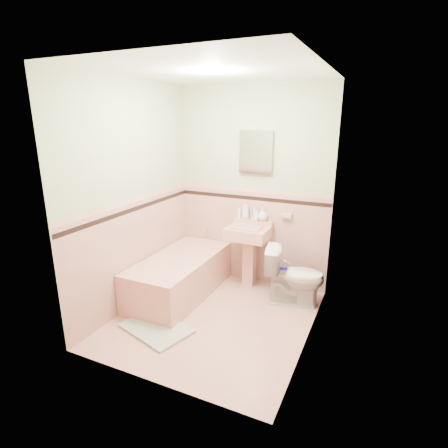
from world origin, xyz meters
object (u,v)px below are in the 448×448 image
at_px(sink, 248,257).
at_px(soap_bottle_right, 263,214).
at_px(soap_bottle_left, 246,210).
at_px(medicine_cabinet, 256,152).
at_px(toilet, 294,276).
at_px(bathtub, 180,277).
at_px(shoe, 150,317).
at_px(soap_bottle_mid, 254,213).
at_px(bucket, 282,282).

height_order(sink, soap_bottle_right, soap_bottle_right).
bearing_deg(soap_bottle_left, medicine_cabinet, 15.23).
bearing_deg(sink, medicine_cabinet, 90.00).
relative_size(soap_bottle_right, toilet, 0.25).
bearing_deg(soap_bottle_right, bathtub, -138.45).
bearing_deg(medicine_cabinet, shoe, -114.02).
distance_m(soap_bottle_left, shoe, 1.76).
relative_size(soap_bottle_left, soap_bottle_right, 1.38).
bearing_deg(toilet, soap_bottle_mid, 49.65).
relative_size(soap_bottle_right, bucket, 0.60).
relative_size(medicine_cabinet, toilet, 0.75).
distance_m(soap_bottle_right, toilet, 0.87).
height_order(sink, soap_bottle_left, soap_bottle_left).
distance_m(bathtub, soap_bottle_mid, 1.22).
relative_size(soap_bottle_left, bucket, 0.82).
bearing_deg(soap_bottle_right, toilet, -34.08).
distance_m(soap_bottle_mid, shoe, 1.78).
height_order(medicine_cabinet, soap_bottle_right, medicine_cabinet).
xyz_separation_m(medicine_cabinet, soap_bottle_mid, (0.01, -0.03, -0.76)).
relative_size(soap_bottle_left, shoe, 1.66).
bearing_deg(soap_bottle_mid, toilet, -29.18).
bearing_deg(soap_bottle_right, soap_bottle_left, 180.00).
bearing_deg(sink, soap_bottle_left, 121.48).
bearing_deg(shoe, bucket, 60.11).
bearing_deg(toilet, sink, 63.63).
relative_size(bucket, shoe, 2.02).
distance_m(sink, soap_bottle_right, 0.58).
bearing_deg(soap_bottle_mid, sink, -93.18).
xyz_separation_m(bathtub, soap_bottle_left, (0.57, 0.71, 0.75)).
relative_size(bathtub, toilet, 2.20).
xyz_separation_m(bathtub, sink, (0.68, 0.53, 0.17)).
distance_m(soap_bottle_mid, bucket, 0.93).
relative_size(bathtub, sink, 1.88).
height_order(soap_bottle_left, soap_bottle_right, soap_bottle_left).
bearing_deg(medicine_cabinet, soap_bottle_right, -13.91).
relative_size(bathtub, shoe, 10.54).
bearing_deg(toilet, medicine_cabinet, 48.03).
bearing_deg(soap_bottle_left, sink, -58.52).
bearing_deg(bathtub, soap_bottle_mid, 45.82).
bearing_deg(toilet, bucket, 34.74).
height_order(bathtub, shoe, bathtub).
bearing_deg(toilet, bathtub, 93.77).
distance_m(bathtub, soap_bottle_right, 1.29).
distance_m(medicine_cabinet, bucket, 1.63).
bearing_deg(sink, soap_bottle_right, 56.06).
relative_size(soap_bottle_mid, shoe, 1.27).
height_order(bathtub, toilet, toilet).
relative_size(medicine_cabinet, soap_bottle_right, 3.01).
bearing_deg(bathtub, sink, 37.93).
bearing_deg(bathtub, medicine_cabinet, 47.42).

